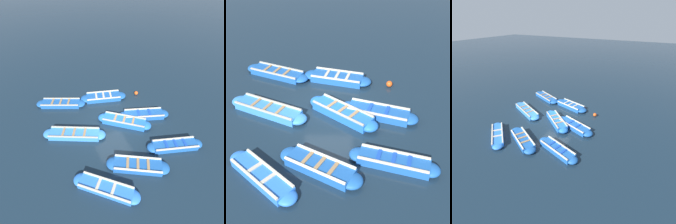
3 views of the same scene
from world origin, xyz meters
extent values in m
plane|color=#162838|center=(0.00, 0.00, 0.00)|extent=(120.00, 120.00, 0.00)
cube|color=#3884E0|center=(2.61, 0.16, 0.17)|extent=(3.15, 2.11, 0.33)
ellipsoid|color=#3884E0|center=(1.22, 0.82, 0.17)|extent=(1.07, 1.06, 0.33)
ellipsoid|color=#3884E0|center=(4.00, -0.51, 0.17)|extent=(1.07, 1.06, 0.33)
cube|color=#B2AD9E|center=(2.45, -0.19, 0.37)|extent=(2.76, 1.38, 0.07)
cube|color=#B2AD9E|center=(2.78, 0.51, 0.37)|extent=(2.76, 1.38, 0.07)
cube|color=#9E7A51|center=(2.02, 0.44, 0.35)|extent=(0.45, 0.74, 0.04)
cube|color=#9E7A51|center=(2.61, 0.16, 0.35)|extent=(0.45, 0.74, 0.04)
cube|color=#9E7A51|center=(3.20, -0.13, 0.35)|extent=(0.45, 0.74, 0.04)
cube|color=#1E59AD|center=(-2.54, 3.36, 0.16)|extent=(2.70, 1.49, 0.33)
ellipsoid|color=#1E59AD|center=(-3.78, 3.74, 0.16)|extent=(0.91, 0.89, 0.33)
ellipsoid|color=#1E59AD|center=(-1.31, 2.98, 0.16)|extent=(0.91, 0.89, 0.33)
cube|color=beige|center=(-2.64, 3.03, 0.36)|extent=(2.45, 0.81, 0.07)
cube|color=beige|center=(-2.44, 3.69, 0.36)|extent=(2.45, 0.81, 0.07)
cube|color=#1947B7|center=(-3.07, 3.52, 0.35)|extent=(0.33, 0.69, 0.04)
cube|color=#1947B7|center=(-2.54, 3.36, 0.35)|extent=(0.33, 0.69, 0.04)
cube|color=#1947B7|center=(-2.02, 3.20, 0.35)|extent=(0.33, 0.69, 0.04)
cube|color=blue|center=(2.09, 4.07, 0.15)|extent=(2.49, 2.34, 0.29)
ellipsoid|color=blue|center=(1.10, 4.96, 0.15)|extent=(1.01, 1.01, 0.29)
ellipsoid|color=blue|center=(3.08, 3.18, 0.15)|extent=(1.01, 1.01, 0.29)
cube|color=beige|center=(1.86, 3.81, 0.33)|extent=(1.99, 1.80, 0.07)
cube|color=beige|center=(2.32, 4.32, 0.33)|extent=(1.99, 1.80, 0.07)
cube|color=beige|center=(1.81, 4.32, 0.31)|extent=(0.55, 0.59, 0.04)
cube|color=beige|center=(2.37, 3.82, 0.31)|extent=(0.55, 0.59, 0.04)
cube|color=#1E59AD|center=(0.11, 3.64, 0.17)|extent=(2.62, 1.98, 0.33)
ellipsoid|color=#1E59AD|center=(-0.99, 4.25, 0.17)|extent=(1.10, 1.09, 0.33)
ellipsoid|color=#1E59AD|center=(1.21, 3.02, 0.17)|extent=(1.10, 1.09, 0.33)
cube|color=silver|center=(-0.09, 3.30, 0.37)|extent=(2.20, 1.28, 0.07)
cube|color=silver|center=(0.30, 3.98, 0.37)|extent=(2.20, 1.28, 0.07)
cube|color=#9E7A51|center=(-0.36, 3.90, 0.35)|extent=(0.49, 0.73, 0.04)
cube|color=#9E7A51|center=(0.11, 3.64, 0.35)|extent=(0.49, 0.73, 0.04)
cube|color=#9E7A51|center=(0.57, 3.38, 0.35)|extent=(0.49, 0.73, 0.04)
cube|color=#1E59AD|center=(-0.44, -2.68, 0.17)|extent=(2.78, 1.64, 0.34)
ellipsoid|color=#1E59AD|center=(-1.70, -2.35, 0.17)|extent=(1.15, 1.13, 0.34)
ellipsoid|color=#1E59AD|center=(0.82, -3.02, 0.17)|extent=(1.15, 1.13, 0.34)
cube|color=beige|center=(-0.56, -3.13, 0.37)|extent=(2.49, 0.74, 0.07)
cube|color=beige|center=(-0.33, -2.24, 0.37)|extent=(2.49, 0.74, 0.07)
cube|color=beige|center=(-0.98, -2.54, 0.36)|extent=(0.36, 0.88, 0.04)
cube|color=beige|center=(-0.44, -2.68, 0.36)|extent=(0.36, 0.88, 0.04)
cube|color=beige|center=(0.09, -2.83, 0.36)|extent=(0.36, 0.88, 0.04)
cube|color=#1E59AD|center=(2.78, -3.22, 0.15)|extent=(2.93, 1.93, 0.30)
ellipsoid|color=#1E59AD|center=(1.49, -2.66, 0.15)|extent=(1.10, 1.09, 0.30)
ellipsoid|color=#1E59AD|center=(4.06, -3.78, 0.15)|extent=(1.10, 1.09, 0.30)
cube|color=#B2AD9E|center=(2.62, -3.59, 0.34)|extent=(2.55, 1.17, 0.07)
cube|color=#B2AD9E|center=(2.94, -2.85, 0.34)|extent=(2.55, 1.17, 0.07)
cube|color=#9E7A51|center=(2.23, -2.99, 0.32)|extent=(0.44, 0.78, 0.04)
cube|color=#9E7A51|center=(2.78, -3.22, 0.32)|extent=(0.44, 0.78, 0.04)
cube|color=#9E7A51|center=(3.32, -3.46, 0.32)|extent=(0.44, 0.78, 0.04)
cube|color=#1E59AD|center=(-2.28, 0.35, 0.17)|extent=(2.82, 1.69, 0.33)
ellipsoid|color=#1E59AD|center=(-3.54, 0.77, 0.17)|extent=(1.05, 1.04, 0.33)
ellipsoid|color=#1E59AD|center=(-1.01, -0.08, 0.17)|extent=(1.05, 1.04, 0.33)
cube|color=beige|center=(-2.40, -0.03, 0.37)|extent=(2.51, 0.91, 0.07)
cube|color=beige|center=(-2.15, 0.73, 0.37)|extent=(2.51, 0.91, 0.07)
cube|color=#1947B7|center=(-2.63, 0.47, 0.35)|extent=(0.38, 0.78, 0.04)
cube|color=#1947B7|center=(-1.92, 0.23, 0.35)|extent=(0.38, 0.78, 0.04)
cube|color=blue|center=(-0.71, 0.42, 0.19)|extent=(2.72, 2.40, 0.38)
ellipsoid|color=blue|center=(-1.81, 1.30, 0.19)|extent=(1.08, 1.08, 0.38)
ellipsoid|color=blue|center=(0.40, -0.47, 0.19)|extent=(1.08, 1.08, 0.38)
cube|color=#B2AD9E|center=(-0.94, 0.13, 0.42)|extent=(2.21, 1.79, 0.07)
cube|color=#B2AD9E|center=(-0.47, 0.71, 0.42)|extent=(2.21, 1.79, 0.07)
cube|color=#9E7A51|center=(-1.17, 0.79, 0.40)|extent=(0.56, 0.65, 0.04)
cube|color=#9E7A51|center=(-0.71, 0.42, 0.40)|extent=(0.56, 0.65, 0.04)
cube|color=#9E7A51|center=(-0.24, 0.04, 0.40)|extent=(0.56, 0.65, 0.04)
sphere|color=#E05119|center=(-3.08, -2.14, 0.16)|extent=(0.31, 0.31, 0.31)
sphere|color=#E05119|center=(-1.67, -2.96, 0.15)|extent=(0.30, 0.30, 0.30)
camera|label=1|loc=(3.34, 7.65, 8.45)|focal=28.00mm
camera|label=2|loc=(-0.60, 11.42, 8.26)|focal=50.00mm
camera|label=3|loc=(-7.11, 10.77, 7.68)|focal=28.00mm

